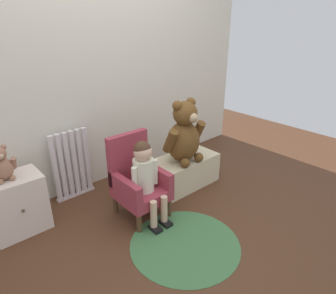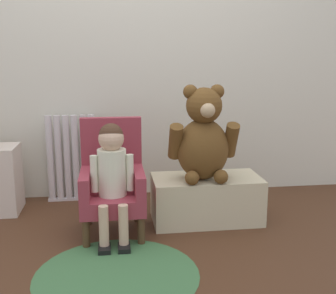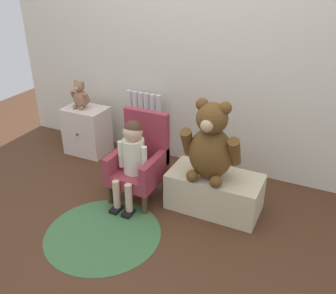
{
  "view_description": "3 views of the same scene",
  "coord_description": "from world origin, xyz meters",
  "views": [
    {
      "loc": [
        -1.4,
        -1.39,
        1.59
      ],
      "look_at": [
        0.18,
        0.4,
        0.54
      ],
      "focal_mm": 32.0,
      "sensor_mm": 36.0,
      "label": 1
    },
    {
      "loc": [
        -0.13,
        -2.09,
        1.08
      ],
      "look_at": [
        0.22,
        0.46,
        0.52
      ],
      "focal_mm": 45.0,
      "sensor_mm": 36.0,
      "label": 2
    },
    {
      "loc": [
        1.22,
        -1.83,
        1.78
      ],
      "look_at": [
        0.11,
        0.46,
        0.48
      ],
      "focal_mm": 40.0,
      "sensor_mm": 36.0,
      "label": 3
    }
  ],
  "objects": [
    {
      "name": "child_armchair",
      "position": [
        -0.13,
        0.44,
        0.31
      ],
      "size": [
        0.38,
        0.41,
        0.7
      ],
      "color": "#94313F",
      "rests_on": "ground_plane"
    },
    {
      "name": "floor_rug",
      "position": [
        -0.12,
        -0.14,
        0.0
      ],
      "size": [
        0.84,
        0.84,
        0.01
      ],
      "primitive_type": "cylinder",
      "color": "#3E6C3F",
      "rests_on": "ground_plane"
    },
    {
      "name": "child_figure",
      "position": [
        -0.13,
        0.33,
        0.45
      ],
      "size": [
        0.25,
        0.35,
        0.7
      ],
      "color": "silver",
      "rests_on": "ground_plane"
    },
    {
      "name": "low_bench",
      "position": [
        0.48,
        0.51,
        0.15
      ],
      "size": [
        0.71,
        0.36,
        0.3
      ],
      "primitive_type": "cube",
      "color": "beige",
      "rests_on": "ground_plane"
    },
    {
      "name": "large_teddy_bear",
      "position": [
        0.45,
        0.47,
        0.57
      ],
      "size": [
        0.44,
        0.31,
        0.61
      ],
      "color": "brown",
      "rests_on": "low_bench"
    },
    {
      "name": "radiator",
      "position": [
        -0.43,
        1.06,
        0.33
      ],
      "size": [
        0.37,
        0.05,
        0.65
      ],
      "color": "silver",
      "rests_on": "ground_plane"
    },
    {
      "name": "ground_plane",
      "position": [
        0.0,
        0.0,
        0.0
      ],
      "size": [
        6.0,
        6.0,
        0.0
      ],
      "primitive_type": "plane",
      "color": "#4A2B1A"
    },
    {
      "name": "back_wall",
      "position": [
        0.0,
        1.18,
        1.2
      ],
      "size": [
        3.8,
        0.05,
        2.4
      ],
      "primitive_type": "cube",
      "color": "beige",
      "rests_on": "ground_plane"
    }
  ]
}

